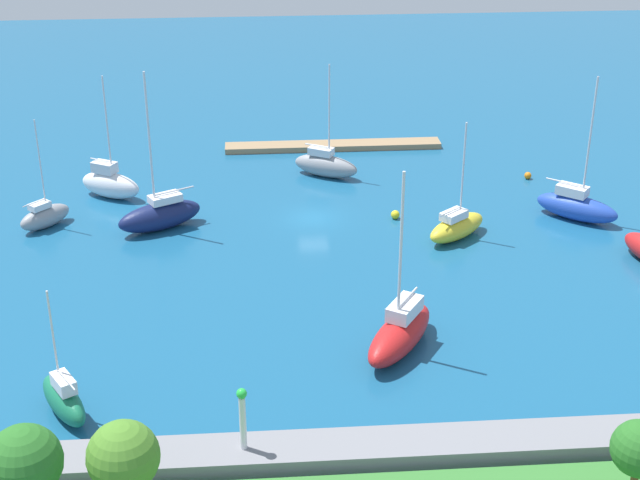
{
  "coord_description": "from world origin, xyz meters",
  "views": [
    {
      "loc": [
        4.91,
        72.2,
        32.6
      ],
      "look_at": [
        0.0,
        7.44,
        1.5
      ],
      "focal_mm": 52.5,
      "sensor_mm": 36.0,
      "label": 1
    }
  ],
  "objects_px": {
    "sailboat_yellow_along_channel": "(457,226)",
    "mooring_buoy_yellow": "(395,215)",
    "sailboat_white_lone_south": "(110,183)",
    "sailboat_gray_inner_mooring": "(326,165)",
    "mooring_buoy_orange": "(528,176)",
    "sailboat_gray_outer_mooring": "(45,216)",
    "harbor_beacon": "(242,414)",
    "park_tree_center": "(123,457)",
    "park_tree_midwest": "(25,462)",
    "sailboat_red_off_beacon": "(400,332)",
    "sailboat_green_west_end": "(64,399)",
    "pier_dock": "(333,146)",
    "sailboat_blue_far_north": "(576,206)",
    "sailboat_navy_center_basin": "(160,214)",
    "park_tree_east": "(640,449)"
  },
  "relations": [
    {
      "from": "park_tree_midwest",
      "to": "mooring_buoy_orange",
      "type": "xyz_separation_m",
      "value": [
        -36.28,
        -45.09,
        -5.05
      ]
    },
    {
      "from": "park_tree_midwest",
      "to": "sailboat_red_off_beacon",
      "type": "distance_m",
      "value": 26.11
    },
    {
      "from": "park_tree_center",
      "to": "mooring_buoy_yellow",
      "type": "height_order",
      "value": "park_tree_center"
    },
    {
      "from": "sailboat_yellow_along_channel",
      "to": "mooring_buoy_yellow",
      "type": "distance_m",
      "value": 6.06
    },
    {
      "from": "sailboat_red_off_beacon",
      "to": "sailboat_white_lone_south",
      "type": "relative_size",
      "value": 1.13
    },
    {
      "from": "pier_dock",
      "to": "park_tree_midwest",
      "type": "bearing_deg",
      "value": 71.01
    },
    {
      "from": "mooring_buoy_yellow",
      "to": "sailboat_gray_inner_mooring",
      "type": "bearing_deg",
      "value": -63.33
    },
    {
      "from": "harbor_beacon",
      "to": "sailboat_gray_inner_mooring",
      "type": "bearing_deg",
      "value": -100.47
    },
    {
      "from": "sailboat_gray_outer_mooring",
      "to": "sailboat_red_off_beacon",
      "type": "xyz_separation_m",
      "value": [
        -26.45,
        21.04,
        0.32
      ]
    },
    {
      "from": "park_tree_center",
      "to": "park_tree_east",
      "type": "bearing_deg",
      "value": 178.46
    },
    {
      "from": "park_tree_center",
      "to": "mooring_buoy_yellow",
      "type": "relative_size",
      "value": 7.62
    },
    {
      "from": "sailboat_white_lone_south",
      "to": "sailboat_gray_inner_mooring",
      "type": "relative_size",
      "value": 1.03
    },
    {
      "from": "pier_dock",
      "to": "park_tree_east",
      "type": "xyz_separation_m",
      "value": [
        -9.86,
        54.64,
        4.01
      ]
    },
    {
      "from": "sailboat_gray_outer_mooring",
      "to": "park_tree_midwest",
      "type": "bearing_deg",
      "value": -127.03
    },
    {
      "from": "sailboat_white_lone_south",
      "to": "sailboat_gray_inner_mooring",
      "type": "distance_m",
      "value": 19.83
    },
    {
      "from": "park_tree_east",
      "to": "mooring_buoy_yellow",
      "type": "height_order",
      "value": "park_tree_east"
    },
    {
      "from": "sailboat_gray_outer_mooring",
      "to": "harbor_beacon",
      "type": "bearing_deg",
      "value": -110.09
    },
    {
      "from": "pier_dock",
      "to": "sailboat_blue_far_north",
      "type": "height_order",
      "value": "sailboat_blue_far_north"
    },
    {
      "from": "sailboat_green_west_end",
      "to": "sailboat_gray_inner_mooring",
      "type": "relative_size",
      "value": 0.75
    },
    {
      "from": "mooring_buoy_orange",
      "to": "pier_dock",
      "type": "bearing_deg",
      "value": -29.04
    },
    {
      "from": "harbor_beacon",
      "to": "mooring_buoy_yellow",
      "type": "xyz_separation_m",
      "value": [
        -12.83,
        -31.66,
        -3.18
      ]
    },
    {
      "from": "sailboat_yellow_along_channel",
      "to": "mooring_buoy_orange",
      "type": "xyz_separation_m",
      "value": [
        -9.36,
        -12.22,
        -0.72
      ]
    },
    {
      "from": "pier_dock",
      "to": "sailboat_red_off_beacon",
      "type": "height_order",
      "value": "sailboat_red_off_beacon"
    },
    {
      "from": "park_tree_east",
      "to": "sailboat_yellow_along_channel",
      "type": "distance_m",
      "value": 32.95
    },
    {
      "from": "sailboat_white_lone_south",
      "to": "mooring_buoy_orange",
      "type": "distance_m",
      "value": 38.35
    },
    {
      "from": "mooring_buoy_yellow",
      "to": "sailboat_gray_outer_mooring",
      "type": "bearing_deg",
      "value": -1.05
    },
    {
      "from": "sailboat_gray_inner_mooring",
      "to": "mooring_buoy_orange",
      "type": "relative_size",
      "value": 16.31
    },
    {
      "from": "sailboat_gray_outer_mooring",
      "to": "sailboat_yellow_along_channel",
      "type": "bearing_deg",
      "value": -55.06
    },
    {
      "from": "sailboat_navy_center_basin",
      "to": "sailboat_yellow_along_channel",
      "type": "xyz_separation_m",
      "value": [
        -24.0,
        3.63,
        -0.24
      ]
    },
    {
      "from": "pier_dock",
      "to": "sailboat_blue_far_north",
      "type": "distance_m",
      "value": 26.78
    },
    {
      "from": "mooring_buoy_orange",
      "to": "sailboat_red_off_beacon",
      "type": "bearing_deg",
      "value": 59.99
    },
    {
      "from": "park_tree_center",
      "to": "park_tree_midwest",
      "type": "distance_m",
      "value": 4.37
    },
    {
      "from": "sailboat_red_off_beacon",
      "to": "sailboat_green_west_end",
      "type": "xyz_separation_m",
      "value": [
        20.39,
        5.6,
        -0.16
      ]
    },
    {
      "from": "sailboat_green_west_end",
      "to": "sailboat_gray_inner_mooring",
      "type": "bearing_deg",
      "value": -57.59
    },
    {
      "from": "park_tree_east",
      "to": "sailboat_blue_far_north",
      "type": "xyz_separation_m",
      "value": [
        -9.06,
        -35.71,
        -3.09
      ]
    },
    {
      "from": "park_tree_east",
      "to": "mooring_buoy_orange",
      "type": "bearing_deg",
      "value": -99.56
    },
    {
      "from": "pier_dock",
      "to": "sailboat_navy_center_basin",
      "type": "distance_m",
      "value": 24.26
    },
    {
      "from": "sailboat_red_off_beacon",
      "to": "sailboat_navy_center_basin",
      "type": "distance_m",
      "value": 26.13
    },
    {
      "from": "park_tree_midwest",
      "to": "sailboat_blue_far_north",
      "type": "xyz_separation_m",
      "value": [
        -37.77,
        -35.84,
        -4.18
      ]
    },
    {
      "from": "sailboat_gray_inner_mooring",
      "to": "mooring_buoy_orange",
      "type": "height_order",
      "value": "sailboat_gray_inner_mooring"
    },
    {
      "from": "sailboat_yellow_along_channel",
      "to": "sailboat_gray_inner_mooring",
      "type": "distance_m",
      "value": 17.16
    },
    {
      "from": "park_tree_east",
      "to": "mooring_buoy_orange",
      "type": "relative_size",
      "value": 7.34
    },
    {
      "from": "mooring_buoy_yellow",
      "to": "mooring_buoy_orange",
      "type": "bearing_deg",
      "value": -149.59
    },
    {
      "from": "sailboat_red_off_beacon",
      "to": "sailboat_navy_center_basin",
      "type": "bearing_deg",
      "value": -106.85
    },
    {
      "from": "park_tree_center",
      "to": "park_tree_midwest",
      "type": "relative_size",
      "value": 0.9
    },
    {
      "from": "pier_dock",
      "to": "mooring_buoy_orange",
      "type": "xyz_separation_m",
      "value": [
        -17.43,
        9.68,
        0.05
      ]
    },
    {
      "from": "park_tree_east",
      "to": "sailboat_gray_outer_mooring",
      "type": "height_order",
      "value": "sailboat_gray_outer_mooring"
    },
    {
      "from": "park_tree_midwest",
      "to": "sailboat_gray_outer_mooring",
      "type": "height_order",
      "value": "sailboat_gray_outer_mooring"
    },
    {
      "from": "harbor_beacon",
      "to": "sailboat_yellow_along_channel",
      "type": "distance_m",
      "value": 32.51
    },
    {
      "from": "sailboat_gray_outer_mooring",
      "to": "sailboat_red_off_beacon",
      "type": "bearing_deg",
      "value": -85.58
    }
  ]
}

